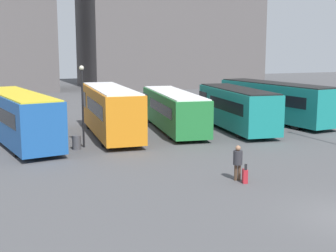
# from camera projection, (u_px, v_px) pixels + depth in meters

# --- Properties ---
(bus_0) EXTENTS (4.36, 11.55, 3.27)m
(bus_0) POSITION_uv_depth(u_px,v_px,m) (18.00, 116.00, 29.77)
(bus_0) COLOR #1E56A3
(bus_0) RESTS_ON ground_plane
(bus_1) EXTENTS (3.32, 10.86, 3.38)m
(bus_1) POSITION_uv_depth(u_px,v_px,m) (110.00, 110.00, 32.39)
(bus_1) COLOR orange
(bus_1) RESTS_ON ground_plane
(bus_2) EXTENTS (4.15, 11.62, 2.83)m
(bus_2) POSITION_uv_depth(u_px,v_px,m) (173.00, 109.00, 34.98)
(bus_2) COLOR #237A38
(bus_2) RESTS_ON ground_plane
(bus_3) EXTENTS (3.70, 10.08, 3.12)m
(bus_3) POSITION_uv_depth(u_px,v_px,m) (236.00, 107.00, 34.81)
(bus_3) COLOR #19847F
(bus_3) RESTS_ON ground_plane
(bus_4) EXTENTS (3.86, 12.10, 3.24)m
(bus_4) POSITION_uv_depth(u_px,v_px,m) (274.00, 100.00, 38.59)
(bus_4) COLOR #19847F
(bus_4) RESTS_ON ground_plane
(traveler) EXTENTS (0.54, 0.54, 1.66)m
(traveler) POSITION_uv_depth(u_px,v_px,m) (238.00, 160.00, 21.61)
(traveler) COLOR #4C3828
(traveler) RESTS_ON ground_plane
(suitcase) EXTENTS (0.31, 0.39, 0.92)m
(suitcase) POSITION_uv_depth(u_px,v_px,m) (245.00, 176.00, 21.29)
(suitcase) COLOR #B7232D
(suitcase) RESTS_ON ground_plane
(lamp_post_1) EXTENTS (0.28, 0.28, 5.03)m
(lamp_post_1) POSITION_uv_depth(u_px,v_px,m) (83.00, 99.00, 28.43)
(lamp_post_1) COLOR black
(lamp_post_1) RESTS_ON ground_plane
(trash_bin) EXTENTS (0.52, 0.52, 0.85)m
(trash_bin) POSITION_uv_depth(u_px,v_px,m) (77.00, 143.00, 28.25)
(trash_bin) COLOR #47474C
(trash_bin) RESTS_ON ground_plane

